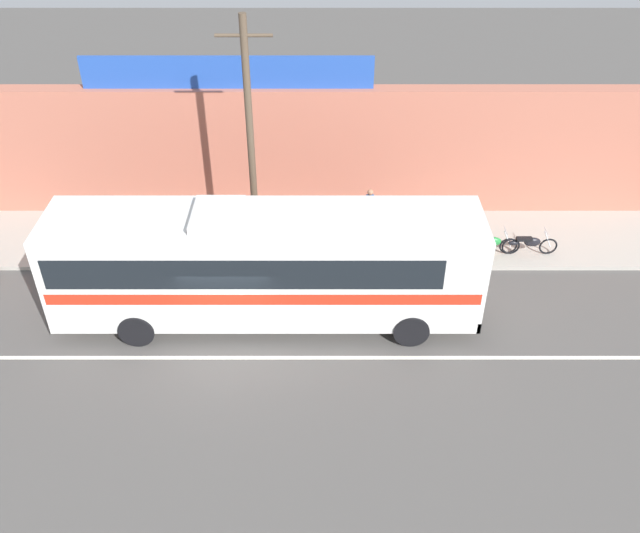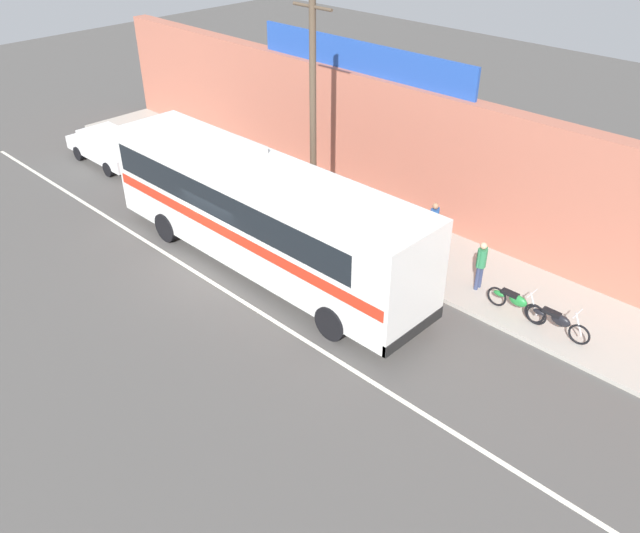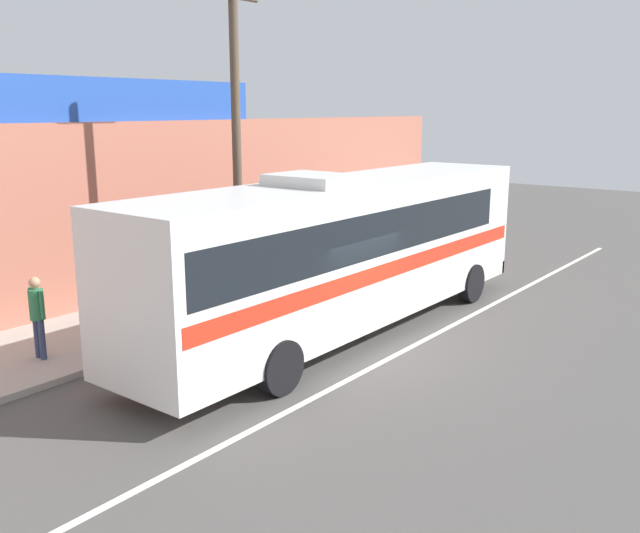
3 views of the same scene
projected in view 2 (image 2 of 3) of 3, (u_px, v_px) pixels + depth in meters
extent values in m
plane|color=#4F4C49|center=(220.00, 266.00, 21.36)|extent=(70.00, 70.00, 0.00)
cube|color=#A8A399|center=(328.00, 212.00, 24.49)|extent=(30.00, 3.60, 0.14)
cube|color=#B26651|center=(367.00, 138.00, 24.55)|extent=(30.00, 0.70, 4.80)
cube|color=#234CAD|center=(360.00, 57.00, 23.25)|extent=(9.85, 0.12, 1.10)
cube|color=silver|center=(200.00, 275.00, 20.88)|extent=(30.00, 0.14, 0.01)
cube|color=silver|center=(261.00, 212.00, 20.28)|extent=(12.31, 2.52, 3.10)
cube|color=black|center=(249.00, 192.00, 20.28)|extent=(10.84, 2.54, 0.96)
cube|color=red|center=(261.00, 221.00, 20.44)|extent=(12.07, 2.54, 0.36)
cube|color=black|center=(420.00, 274.00, 16.44)|extent=(0.04, 2.27, 1.40)
cube|color=black|center=(414.00, 331.00, 17.42)|extent=(0.12, 2.52, 0.36)
cube|color=silver|center=(232.00, 152.00, 20.11)|extent=(1.40, 1.77, 0.24)
cylinder|color=black|center=(385.00, 288.00, 19.32)|extent=(1.04, 0.32, 1.04)
cylinder|color=black|center=(332.00, 322.00, 17.90)|extent=(1.04, 0.32, 1.04)
cylinder|color=black|center=(220.00, 205.00, 23.95)|extent=(1.04, 0.32, 1.04)
cylinder|color=black|center=(167.00, 227.00, 22.53)|extent=(1.04, 0.32, 1.04)
cube|color=silver|center=(110.00, 149.00, 28.31)|extent=(4.34, 1.80, 0.56)
cube|color=silver|center=(106.00, 137.00, 28.10)|extent=(2.25, 1.62, 0.48)
cube|color=black|center=(117.00, 143.00, 27.62)|extent=(0.21, 1.51, 0.34)
cylinder|color=black|center=(143.00, 158.00, 28.25)|extent=(0.62, 0.20, 0.62)
cylinder|color=black|center=(109.00, 169.00, 27.22)|extent=(0.62, 0.20, 0.62)
cylinder|color=black|center=(113.00, 143.00, 29.73)|extent=(0.62, 0.20, 0.62)
cylinder|color=black|center=(79.00, 153.00, 28.70)|extent=(0.62, 0.20, 0.62)
cylinder|color=brown|center=(313.00, 118.00, 21.17)|extent=(0.22, 0.22, 8.10)
cylinder|color=brown|center=(312.00, 7.00, 19.33)|extent=(1.60, 0.10, 0.10)
torus|color=black|center=(579.00, 335.00, 17.55)|extent=(0.62, 0.06, 0.62)
torus|color=black|center=(536.00, 315.00, 18.30)|extent=(0.62, 0.06, 0.62)
cylinder|color=silver|center=(579.00, 325.00, 17.44)|extent=(0.34, 0.04, 0.65)
cylinder|color=silver|center=(578.00, 313.00, 17.33)|extent=(0.03, 0.56, 0.03)
ellipsoid|color=black|center=(561.00, 320.00, 17.79)|extent=(0.56, 0.22, 0.34)
cube|color=black|center=(552.00, 313.00, 17.90)|extent=(0.52, 0.20, 0.10)
ellipsoid|color=black|center=(539.00, 312.00, 18.19)|extent=(0.36, 0.14, 0.16)
torus|color=black|center=(534.00, 314.00, 18.36)|extent=(0.62, 0.06, 0.62)
torus|color=black|center=(497.00, 296.00, 19.08)|extent=(0.62, 0.06, 0.62)
cylinder|color=silver|center=(534.00, 304.00, 18.25)|extent=(0.34, 0.04, 0.65)
cylinder|color=silver|center=(532.00, 293.00, 18.13)|extent=(0.03, 0.56, 0.03)
ellipsoid|color=#237F38|center=(518.00, 301.00, 18.59)|extent=(0.56, 0.22, 0.34)
cube|color=black|center=(510.00, 293.00, 18.69)|extent=(0.52, 0.20, 0.10)
ellipsoid|color=#237F38|center=(499.00, 293.00, 18.97)|extent=(0.36, 0.14, 0.16)
cylinder|color=navy|center=(480.00, 276.00, 19.86)|extent=(0.13, 0.13, 0.79)
cylinder|color=navy|center=(477.00, 278.00, 19.75)|extent=(0.13, 0.13, 0.79)
cylinder|color=#2D7A4C|center=(482.00, 258.00, 19.44)|extent=(0.30, 0.30, 0.59)
sphere|color=tan|center=(484.00, 246.00, 19.21)|extent=(0.21, 0.21, 0.21)
cylinder|color=#2D7A4C|center=(485.00, 255.00, 19.54)|extent=(0.08, 0.08, 0.54)
cylinder|color=#2D7A4C|center=(478.00, 260.00, 19.30)|extent=(0.08, 0.08, 0.54)
cylinder|color=brown|center=(434.00, 235.00, 22.05)|extent=(0.13, 0.13, 0.79)
cylinder|color=brown|center=(431.00, 236.00, 21.94)|extent=(0.13, 0.13, 0.79)
cylinder|color=#23519E|center=(434.00, 218.00, 21.62)|extent=(0.30, 0.30, 0.59)
sphere|color=#A37556|center=(436.00, 206.00, 21.39)|extent=(0.21, 0.21, 0.21)
cylinder|color=#23519E|center=(438.00, 215.00, 21.73)|extent=(0.08, 0.08, 0.54)
cylinder|color=#23519E|center=(431.00, 219.00, 21.49)|extent=(0.08, 0.08, 0.54)
cylinder|color=navy|center=(241.00, 170.00, 26.60)|extent=(0.13, 0.13, 0.83)
cylinder|color=navy|center=(237.00, 171.00, 26.49)|extent=(0.13, 0.13, 0.83)
cylinder|color=#2D7A4C|center=(238.00, 154.00, 26.15)|extent=(0.30, 0.30, 0.62)
sphere|color=tan|center=(237.00, 143.00, 25.91)|extent=(0.23, 0.23, 0.23)
cylinder|color=#2D7A4C|center=(241.00, 151.00, 26.26)|extent=(0.08, 0.08, 0.57)
cylinder|color=#2D7A4C|center=(234.00, 154.00, 26.01)|extent=(0.08, 0.08, 0.57)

